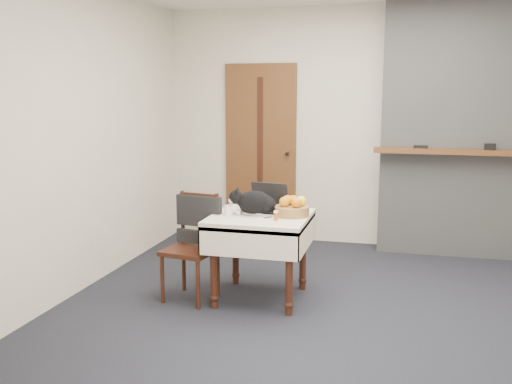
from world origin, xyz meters
The scene contains 12 objects.
ground centered at (0.00, 0.00, 0.00)m, with size 4.50×4.50×0.00m, color black.
room_shell centered at (0.00, 0.46, 1.76)m, with size 4.52×4.01×2.61m.
door centered at (-1.20, 1.97, 1.00)m, with size 0.82×0.10×2.00m.
chimney centered at (0.90, 1.85, 1.30)m, with size 1.62×0.48×2.60m.
side_table centered at (-0.71, 0.02, 0.59)m, with size 0.78×0.78×0.70m.
laptop centered at (-0.69, 0.15, 0.76)m, with size 0.36×0.32×0.24m.
cat centered at (-0.75, 0.03, 0.80)m, with size 0.47×0.23×0.22m.
cream_jar centered at (-0.97, -0.02, 0.74)m, with size 0.07×0.07×0.08m, color white.
pill_bottle centered at (-0.55, -0.13, 0.74)m, with size 0.04×0.04×0.07m.
fruit_basket centered at (-0.46, 0.07, 0.76)m, with size 0.28×0.28×0.16m.
desk_clutter centered at (-0.58, 0.04, 0.70)m, with size 0.13×0.01×0.01m, color black.
chair centered at (-1.24, -0.06, 0.55)m, with size 0.45×0.44×0.87m.
Camera 1 is at (0.38, -4.34, 1.67)m, focal length 40.00 mm.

